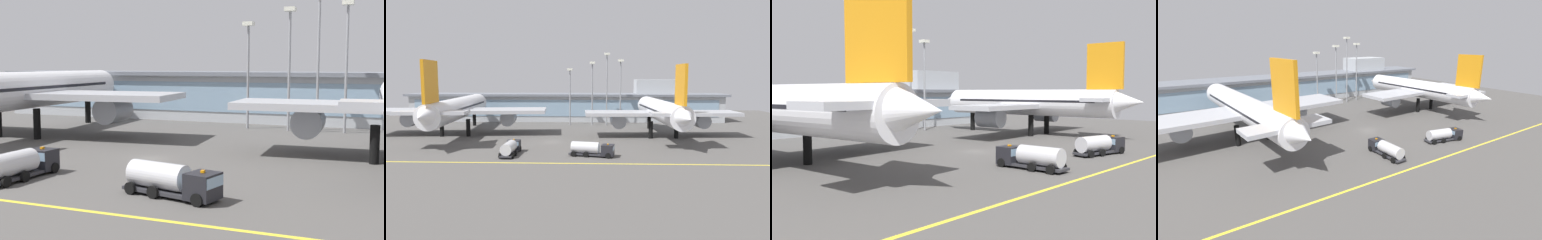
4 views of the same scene
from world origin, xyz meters
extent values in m
plane|color=#514F4C|center=(0.00, 0.00, 0.00)|extent=(180.00, 180.00, 0.00)
cube|color=yellow|center=(0.00, -22.00, 0.01)|extent=(144.00, 0.50, 0.01)
cube|color=#ADB2B7|center=(0.00, 46.11, 4.55)|extent=(112.22, 12.00, 9.09)
cube|color=#84A3BC|center=(0.00, 40.06, 5.00)|extent=(107.73, 0.20, 5.82)
cube|color=slate|center=(0.00, 46.11, 9.49)|extent=(115.22, 14.00, 0.80)
cylinder|color=black|center=(-23.47, 8.07, 2.33)|extent=(1.10, 1.10, 4.67)
cylinder|color=black|center=(-29.03, 30.03, 2.33)|extent=(1.10, 1.10, 4.67)
cylinder|color=white|center=(-27.31, 11.62, 7.29)|extent=(10.31, 48.98, 5.83)
cone|color=white|center=(-29.73, 37.58, 7.29)|extent=(6.00, 5.74, 5.54)
cube|color=#84A3BC|center=(-29.39, 33.90, 8.31)|extent=(4.73, 4.47, 1.75)
cube|color=black|center=(-27.31, 11.62, 7.73)|extent=(9.65, 41.23, 0.47)
cube|color=#B7BAC1|center=(-27.31, 11.62, 6.56)|extent=(49.30, 16.11, 0.93)
cylinder|color=#999EA8|center=(-13.97, 14.62, 4.26)|extent=(4.65, 6.67, 4.08)
cylinder|color=black|center=(25.18, 6.67, 2.23)|extent=(1.10, 1.10, 4.46)
cylinder|color=#999EA8|center=(16.94, 10.86, 4.07)|extent=(4.17, 5.36, 3.91)
cylinder|color=black|center=(13.64, -15.11, 0.55)|extent=(1.14, 0.52, 1.10)
cylinder|color=black|center=(13.10, -17.65, 0.55)|extent=(1.14, 0.52, 1.10)
cylinder|color=black|center=(9.24, -14.17, 0.55)|extent=(1.14, 0.52, 1.10)
cylinder|color=black|center=(8.70, -16.71, 0.55)|extent=(1.14, 0.52, 1.10)
cylinder|color=black|center=(6.77, -13.64, 0.55)|extent=(1.14, 0.52, 1.10)
cylinder|color=black|center=(6.23, -16.19, 0.55)|extent=(1.14, 0.52, 1.10)
cube|color=#2D2D33|center=(9.14, -15.48, 0.45)|extent=(7.88, 3.86, 0.30)
cube|color=black|center=(13.11, -16.32, 1.40)|extent=(2.83, 3.03, 2.20)
cube|color=#84A3BC|center=(13.11, -16.32, 1.88)|extent=(2.90, 2.95, 0.88)
cylinder|color=silver|center=(8.62, -15.36, 1.75)|extent=(5.94, 3.41, 2.30)
cube|color=orange|center=(13.11, -16.32, 2.62)|extent=(0.30, 0.40, 0.20)
cylinder|color=black|center=(-8.07, -11.31, 0.55)|extent=(0.31, 1.10, 1.10)
cylinder|color=black|center=(-5.47, -11.33, 0.55)|extent=(0.31, 1.10, 1.10)
cylinder|color=black|center=(-8.11, -15.81, 0.55)|extent=(0.31, 1.10, 1.10)
cylinder|color=black|center=(-5.51, -15.83, 0.55)|extent=(0.31, 1.10, 1.10)
cylinder|color=black|center=(-5.53, -18.35, 0.55)|extent=(0.31, 1.10, 1.10)
cube|color=#2D2D33|center=(-6.81, -15.64, 0.45)|extent=(2.40, 7.58, 0.30)
cube|color=black|center=(-6.78, -11.59, 1.40)|extent=(2.62, 2.36, 2.20)
cube|color=#84A3BC|center=(-6.78, -11.59, 1.88)|extent=(2.52, 2.45, 0.88)
cylinder|color=silver|center=(-6.81, -16.18, 1.75)|extent=(2.35, 5.60, 2.30)
cube|color=orange|center=(-6.78, -11.59, 2.62)|extent=(0.30, 0.40, 0.20)
cylinder|color=gray|center=(2.46, 33.20, 9.04)|extent=(0.44, 0.44, 18.09)
cube|color=silver|center=(2.46, 33.20, 18.44)|extent=(1.80, 1.80, 0.70)
cylinder|color=gray|center=(9.86, 32.57, 10.12)|extent=(0.44, 0.44, 20.24)
cube|color=silver|center=(9.86, 32.57, 20.59)|extent=(1.80, 1.80, 0.70)
cylinder|color=gray|center=(14.64, 32.87, 11.54)|extent=(0.44, 0.44, 23.07)
cylinder|color=gray|center=(19.17, 33.12, 10.47)|extent=(0.44, 0.44, 20.93)
cube|color=silver|center=(19.17, 33.12, 21.28)|extent=(1.80, 1.80, 0.70)
camera|label=1|loc=(27.97, -54.69, 11.25)|focal=48.05mm
camera|label=2|loc=(10.11, -87.65, 15.80)|focal=34.03mm
camera|label=3|loc=(-49.63, -43.46, 9.35)|focal=39.91mm
camera|label=4|loc=(-41.38, -53.78, 22.28)|focal=25.76mm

